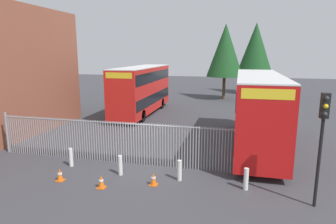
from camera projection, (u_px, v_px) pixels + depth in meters
name	position (u px, v px, depth m)	size (l,w,h in m)	color
ground_plane	(180.00, 127.00, 22.62)	(100.00, 100.00, 0.00)	#3D3D42
palisade_fence	(125.00, 141.00, 15.07)	(14.58, 0.14, 2.35)	gray
double_decker_bus_near_gate	(258.00, 108.00, 17.43)	(2.54, 10.81, 4.42)	red
double_decker_bus_behind_fence_left	(142.00, 88.00, 27.32)	(2.54, 10.81, 4.42)	red
bollard_near_left	(71.00, 157.00, 14.76)	(0.20, 0.20, 0.95)	silver
bollard_center_front	(120.00, 165.00, 13.71)	(0.20, 0.20, 0.95)	silver
bollard_near_right	(180.00, 170.00, 13.11)	(0.20, 0.20, 0.95)	silver
bollard_far_right	(246.00, 179.00, 12.22)	(0.20, 0.20, 0.95)	silver
traffic_cone_by_gate	(60.00, 175.00, 13.10)	(0.34, 0.34, 0.59)	orange
traffic_cone_mid_forecourt	(101.00, 182.00, 12.40)	(0.34, 0.34, 0.59)	orange
traffic_cone_near_kerb	(154.00, 179.00, 12.66)	(0.34, 0.34, 0.59)	orange
traffic_light_kerbside	(322.00, 130.00, 10.37)	(0.28, 0.33, 4.30)	black
tree_tall_back	(256.00, 49.00, 40.33)	(4.88, 4.88, 9.76)	#4C3823
tree_short_side	(225.00, 50.00, 35.19)	(4.41, 4.41, 9.13)	#4C3823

